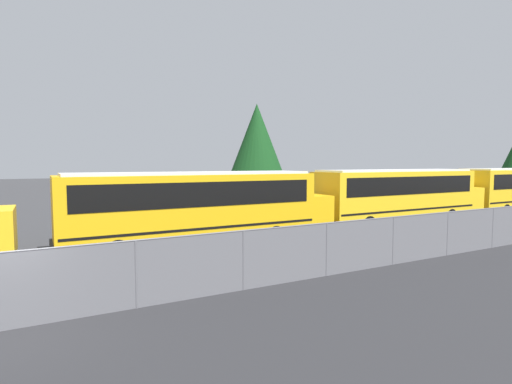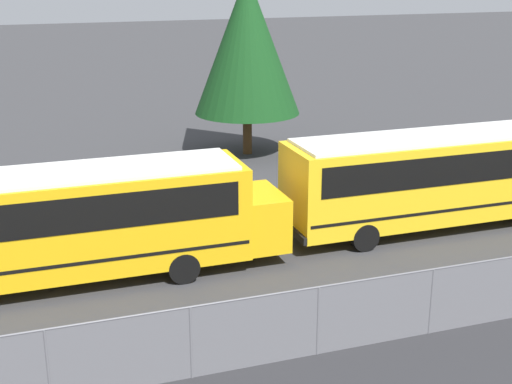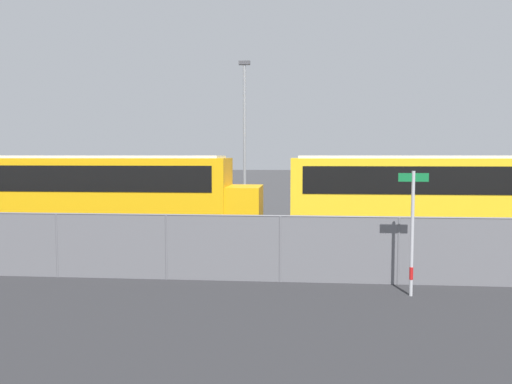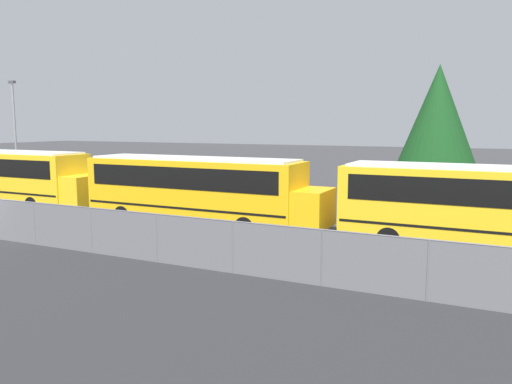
{
  "view_description": "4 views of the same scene",
  "coord_description": "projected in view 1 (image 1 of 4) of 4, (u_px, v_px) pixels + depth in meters",
  "views": [
    {
      "loc": [
        0.96,
        -10.24,
        3.72
      ],
      "look_at": [
        10.07,
        6.46,
        2.34
      ],
      "focal_mm": 28.0,
      "sensor_mm": 36.0,
      "label": 1
    },
    {
      "loc": [
        5.98,
        -13.67,
        8.93
      ],
      "look_at": [
        12.8,
        6.02,
        2.17
      ],
      "focal_mm": 50.0,
      "sensor_mm": 36.0,
      "label": 2
    },
    {
      "loc": [
        -11.77,
        -13.01,
        3.36
      ],
      "look_at": [
        -13.45,
        6.43,
        1.91
      ],
      "focal_mm": 35.0,
      "sensor_mm": 36.0,
      "label": 3
    },
    {
      "loc": [
        19.87,
        -14.13,
        4.89
      ],
      "look_at": [
        9.79,
        6.9,
        1.74
      ],
      "focal_mm": 35.0,
      "sensor_mm": 36.0,
      "label": 4
    }
  ],
  "objects": [
    {
      "name": "school_bus_5",
      "position": [
        400.0,
        192.0,
        23.89
      ],
      "size": [
        12.35,
        2.63,
        3.34
      ],
      "color": "yellow",
      "rests_on": "ground_plane"
    },
    {
      "name": "school_bus_4",
      "position": [
        200.0,
        204.0,
        17.35
      ],
      "size": [
        12.35,
        2.63,
        3.34
      ],
      "color": "yellow",
      "rests_on": "ground_plane"
    },
    {
      "name": "tree_0",
      "position": [
        257.0,
        144.0,
        32.32
      ],
      "size": [
        5.0,
        5.0,
        8.51
      ],
      "color": "#51381E",
      "rests_on": "ground_plane"
    }
  ]
}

